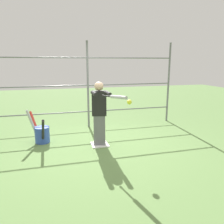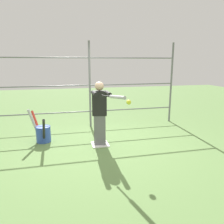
{
  "view_description": "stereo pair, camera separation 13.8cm",
  "coord_description": "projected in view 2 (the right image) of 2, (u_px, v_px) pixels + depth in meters",
  "views": [
    {
      "loc": [
        1.01,
        4.84,
        1.93
      ],
      "look_at": [
        -0.21,
        0.34,
        0.87
      ],
      "focal_mm": 35.0,
      "sensor_mm": 36.0,
      "label": 1
    },
    {
      "loc": [
        0.87,
        4.87,
        1.93
      ],
      "look_at": [
        -0.21,
        0.34,
        0.87
      ],
      "focal_mm": 35.0,
      "sensor_mm": 36.0,
      "label": 2
    }
  ],
  "objects": [
    {
      "name": "baseball_bat_swinging",
      "position": [
        115.0,
        97.0,
        4.11
      ],
      "size": [
        0.28,
        0.89,
        0.13
      ],
      "color": "black"
    },
    {
      "name": "home_plate",
      "position": [
        100.0,
        144.0,
        5.25
      ],
      "size": [
        0.4,
        0.4,
        0.02
      ],
      "color": "white",
      "rests_on": "ground"
    },
    {
      "name": "fence_backstop",
      "position": [
        90.0,
        85.0,
        6.48
      ],
      "size": [
        5.38,
        0.06,
        2.54
      ],
      "color": "slate",
      "rests_on": "ground"
    },
    {
      "name": "softball_in_flight",
      "position": [
        129.0,
        102.0,
        4.27
      ],
      "size": [
        0.1,
        0.1,
        0.1
      ],
      "color": "yellow"
    },
    {
      "name": "bat_bucket",
      "position": [
        43.0,
        133.0,
        5.4
      ],
      "size": [
        0.52,
        1.03,
        0.84
      ],
      "color": "#3351B2",
      "rests_on": "ground"
    },
    {
      "name": "ground_plane",
      "position": [
        100.0,
        145.0,
        5.25
      ],
      "size": [
        24.0,
        24.0,
        0.0
      ],
      "primitive_type": "plane",
      "color": "#608447"
    },
    {
      "name": "batter",
      "position": [
        100.0,
        112.0,
        5.05
      ],
      "size": [
        0.38,
        0.57,
        1.51
      ],
      "color": "slate",
      "rests_on": "ground"
    }
  ]
}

